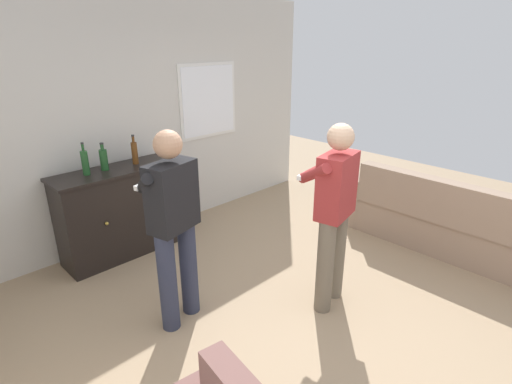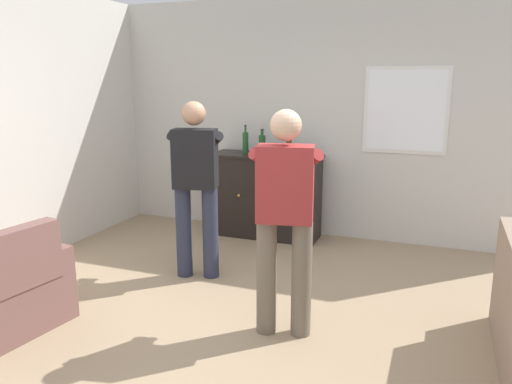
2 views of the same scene
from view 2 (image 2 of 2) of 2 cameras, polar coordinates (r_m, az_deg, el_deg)
The scene contains 9 objects.
ground at distance 3.94m, azimuth -1.96°, elevation -15.71°, with size 10.40×10.40×0.00m, color #9E8466.
wall_back_with_window at distance 6.01m, azimuth 8.00°, elevation 8.24°, with size 5.20×0.15×2.80m.
armchair at distance 4.27m, azimuth -26.86°, elevation -10.53°, with size 0.76×0.96×0.85m.
sideboard_cabinet at distance 5.98m, azimuth 1.14°, elevation -0.41°, with size 1.31×0.49×1.00m.
bottle_wine_green at distance 5.81m, azimuth 3.77°, elevation 5.47°, with size 0.07×0.07×0.33m.
bottle_liquor_amber at distance 5.94m, azimuth 0.70°, elevation 5.54°, with size 0.08×0.08×0.29m.
bottle_spirits_clear at distance 5.99m, azimuth -1.21°, elevation 5.73°, with size 0.07×0.07×0.34m.
person_standing_left at distance 4.70m, azimuth -6.88°, elevation 1.21°, with size 0.54×0.51×1.68m.
person_standing_right at distance 3.60m, azimuth 3.32°, elevation -2.41°, with size 0.55×0.51×1.68m.
Camera 2 is at (1.34, -3.18, 1.90)m, focal length 35.00 mm.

